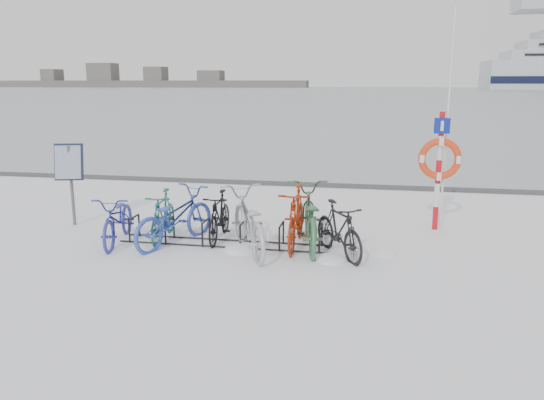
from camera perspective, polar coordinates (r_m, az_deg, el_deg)
name	(u,v)px	position (r m, az deg, el deg)	size (l,w,h in m)	color
ground	(225,244)	(10.01, -5.12, -4.77)	(900.00, 900.00, 0.00)	white
ice_sheet	(365,92)	(164.24, 9.93, 11.41)	(400.00, 298.00, 0.02)	#9DAAB2
quay_edge	(279,184)	(15.59, 0.74, 1.78)	(400.00, 0.25, 0.10)	#3F3F42
bike_rack	(224,235)	(9.96, -5.14, -3.78)	(4.00, 0.48, 0.46)	black
info_board	(69,167)	(11.80, -20.97, 3.34)	(0.62, 0.36, 1.74)	#595B5E
lifebuoy_station	(440,159)	(11.14, 17.62, 4.21)	(0.84, 0.23, 4.37)	red
shoreline	(135,82)	(296.65, -14.53, 12.20)	(180.00, 12.00, 9.50)	#4F4F4F
bike_0	(118,217)	(10.42, -16.19, -1.76)	(0.65, 1.85, 0.97)	#2D329A
bike_1	(163,214)	(10.42, -11.64, -1.49)	(0.46, 1.63, 0.98)	#186959
bike_2	(174,215)	(10.07, -10.46, -1.63)	(0.72, 2.07, 1.08)	#344DBC
bike_3	(219,215)	(10.24, -5.68, -1.59)	(0.45, 1.60, 0.96)	black
bike_4	(248,220)	(9.45, -2.63, -2.14)	(0.77, 2.20, 1.15)	#ABAFB2
bike_5	(296,216)	(9.76, 2.62, -1.69)	(0.54, 1.91, 1.15)	#9D270B
bike_6	(309,215)	(9.78, 4.02, -1.62)	(0.77, 2.22, 1.17)	#386B46
bike_7	(339,228)	(9.31, 7.20, -3.00)	(0.46, 1.64, 0.99)	black
snow_drifts	(281,248)	(9.75, 1.00, -5.21)	(4.21, 1.77, 0.23)	white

